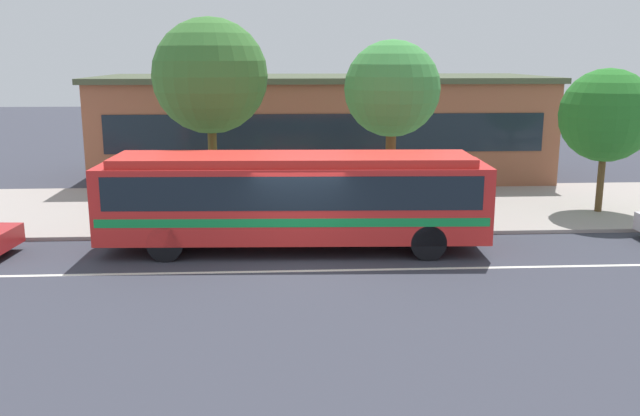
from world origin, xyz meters
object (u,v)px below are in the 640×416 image
street_tree_near_stop (210,76)px  street_tree_far_end (607,116)px  pedestrian_waiting_near_sign (243,201)px  transit_bus (294,195)px  street_tree_mid_block (392,90)px

street_tree_near_stop → street_tree_far_end: 13.70m
pedestrian_waiting_near_sign → street_tree_near_stop: bearing=116.9°
transit_bus → street_tree_mid_block: 5.87m
transit_bus → street_tree_near_stop: bearing=123.7°
transit_bus → street_tree_near_stop: (-2.70, 4.05, 3.25)m
street_tree_mid_block → street_tree_far_end: 7.58m
transit_bus → street_tree_far_end: size_ratio=2.21×
pedestrian_waiting_near_sign → street_tree_near_stop: 4.54m
street_tree_far_end → transit_bus: bearing=-160.4°
pedestrian_waiting_near_sign → street_tree_near_stop: (-1.13, 2.22, 3.80)m
pedestrian_waiting_near_sign → street_tree_mid_block: size_ratio=0.28×
pedestrian_waiting_near_sign → street_tree_far_end: street_tree_far_end is taller
transit_bus → street_tree_far_end: 11.76m
transit_bus → street_tree_near_stop: 5.86m
street_tree_mid_block → street_tree_far_end: street_tree_mid_block is taller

